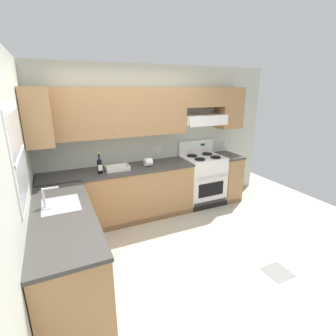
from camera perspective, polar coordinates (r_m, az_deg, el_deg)
The scene contains 10 objects.
ground_plane at distance 3.62m, azimuth 0.32°, elevation -19.09°, with size 7.04×7.04×0.00m, color #B2AA99.
floor_accent_tile at distance 3.62m, azimuth 23.47°, elevation -20.71°, with size 0.30×0.30×0.01m, color slate.
wall_back at distance 4.52m, azimuth -3.53°, elevation 8.82°, with size 4.68×0.57×2.55m.
wall_left at distance 2.98m, azimuth -30.58°, elevation -0.79°, with size 0.47×4.00×2.55m.
counter_back_run at distance 4.40m, azimuth -6.92°, elevation -5.46°, with size 3.60×0.65×0.91m.
counter_left_run at distance 3.12m, azimuth -21.72°, elevation -16.78°, with size 0.63×1.91×1.13m.
stove at distance 4.94m, azimuth 7.80°, elevation -2.57°, with size 0.76×0.62×1.20m.
wine_bottle at distance 3.99m, azimuth -15.16°, elevation 0.63°, with size 0.07×0.07×0.33m.
bowl at distance 4.11m, azimuth -11.33°, elevation -0.14°, with size 0.37×0.21×0.08m.
paper_towel_roll at distance 4.25m, azimuth -4.49°, elevation 1.32°, with size 0.13×0.13×0.13m.
Camera 1 is at (-1.25, -2.63, 2.15)m, focal length 27.03 mm.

